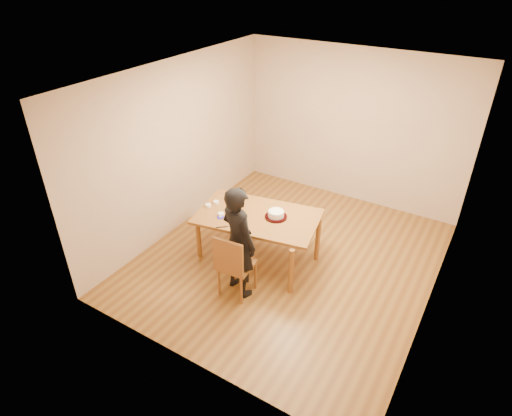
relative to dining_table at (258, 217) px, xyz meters
The scene contains 16 objects.
room_shell 0.94m from the dining_table, 53.98° to the left, with size 4.00×4.50×2.70m.
dining_table is the anchor object (origin of this frame).
dining_chair 0.84m from the dining_table, 79.05° to the right, with size 0.41×0.41×0.04m, color brown.
cake_plate 0.26m from the dining_table, 19.34° to the left, with size 0.31×0.31×0.02m, color #A90B19.
cake 0.27m from the dining_table, 19.34° to the left, with size 0.23×0.23×0.07m, color white.
frosting_dome 0.29m from the dining_table, 19.34° to the left, with size 0.22×0.22×0.03m, color white.
frosting_tub 0.31m from the dining_table, 97.19° to the right, with size 0.09×0.09×0.08m, color white.
frosting_lid 0.53m from the dining_table, 142.79° to the right, with size 0.10×0.10×0.01m, color #271BB4.
frosting_dollop 0.53m from the dining_table, 142.79° to the right, with size 0.04×0.04×0.02m, color white.
ramekin_green 0.53m from the dining_table, 148.14° to the right, with size 0.09×0.09×0.04m, color white.
ramekin_yellow 0.70m from the dining_table, behind, with size 0.08×0.08×0.04m, color white.
ramekin_multi 0.77m from the dining_table, 166.99° to the right, with size 0.08×0.08×0.04m, color white.
candy_box_pink 0.76m from the dining_table, 149.23° to the left, with size 0.14×0.07×0.02m, color #F038A8.
candy_box_green 0.77m from the dining_table, 149.17° to the left, with size 0.13×0.07×0.02m, color green.
spatula 0.58m from the dining_table, 116.93° to the right, with size 0.16×0.02×0.01m, color black.
person 0.75m from the dining_table, 78.39° to the right, with size 0.58×0.38×1.58m, color black.
Camera 1 is at (2.24, -4.63, 4.00)m, focal length 30.00 mm.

